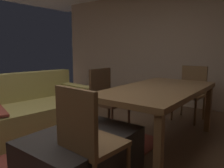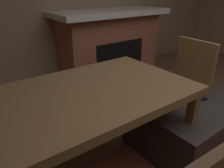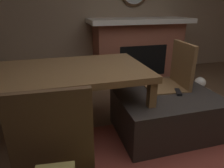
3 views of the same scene
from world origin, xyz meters
name	(u,v)px [view 1 (image 1 of 3)]	position (x,y,z in m)	size (l,w,h in m)	color
floor	(43,162)	(0.00, 0.00, 0.00)	(8.03, 8.03, 0.00)	brown
wall_right_window_side	(169,48)	(3.35, 0.00, 1.25)	(0.12, 6.07, 2.51)	#C4AA91
area_rug	(37,155)	(0.05, 0.19, 0.01)	(2.60, 2.00, 0.01)	brown
couch	(13,115)	(0.22, 0.98, 0.30)	(2.33, 1.19, 0.85)	#9E8E4C
ottoman_coffee_table	(82,156)	(0.05, -0.55, 0.22)	(1.04, 0.76, 0.44)	#2D2826
tv_remote	(73,138)	(-0.08, -0.57, 0.45)	(0.05, 0.16, 0.02)	black
dining_table	(159,93)	(1.19, -0.78, 0.67)	(1.83, 0.93, 0.74)	brown
dining_chair_east	(191,90)	(2.49, -0.79, 0.52)	(0.47, 0.47, 0.93)	brown
dining_chair_north	(106,96)	(1.19, 0.08, 0.52)	(0.46, 0.46, 0.93)	#513823
dining_chair_west	(87,137)	(-0.12, -0.78, 0.52)	(0.47, 0.47, 0.93)	brown
potted_plant	(66,94)	(1.87, 1.74, 0.24)	(0.28, 0.28, 0.44)	#474C51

